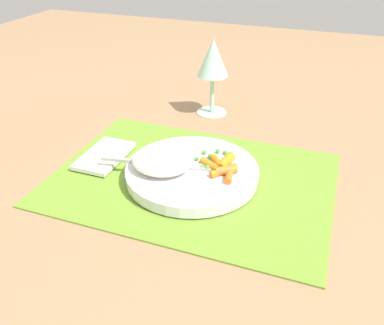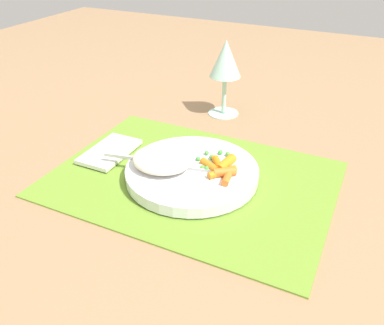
% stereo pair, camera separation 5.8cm
% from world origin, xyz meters
% --- Properties ---
extents(ground_plane, '(2.40, 2.40, 0.00)m').
position_xyz_m(ground_plane, '(0.00, 0.00, 0.00)').
color(ground_plane, '#997551').
extents(placemat, '(0.49, 0.35, 0.01)m').
position_xyz_m(placemat, '(0.00, 0.00, 0.00)').
color(placemat, olive).
rests_on(placemat, ground_plane).
extents(plate, '(0.23, 0.23, 0.02)m').
position_xyz_m(plate, '(0.00, 0.00, 0.02)').
color(plate, white).
rests_on(plate, placemat).
extents(rice_mound, '(0.11, 0.09, 0.03)m').
position_xyz_m(rice_mound, '(-0.05, -0.02, 0.04)').
color(rice_mound, beige).
rests_on(rice_mound, plate).
extents(carrot_portion, '(0.07, 0.08, 0.02)m').
position_xyz_m(carrot_portion, '(0.05, 0.01, 0.03)').
color(carrot_portion, orange).
rests_on(carrot_portion, plate).
extents(pea_scatter, '(0.08, 0.09, 0.01)m').
position_xyz_m(pea_scatter, '(0.03, 0.03, 0.03)').
color(pea_scatter, '#589842').
rests_on(pea_scatter, plate).
extents(fork, '(0.20, 0.05, 0.01)m').
position_xyz_m(fork, '(-0.04, -0.01, 0.03)').
color(fork, '#B9B9B9').
rests_on(fork, plate).
extents(wine_glass, '(0.07, 0.07, 0.17)m').
position_xyz_m(wine_glass, '(-0.06, 0.29, 0.13)').
color(wine_glass, '#B2E0CC').
rests_on(wine_glass, ground_plane).
extents(napkin, '(0.07, 0.12, 0.01)m').
position_xyz_m(napkin, '(-0.18, 0.01, 0.01)').
color(napkin, white).
rests_on(napkin, placemat).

